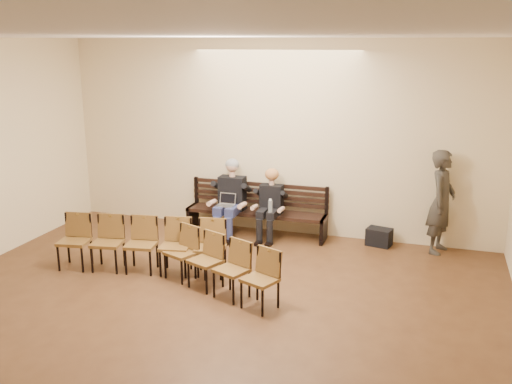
# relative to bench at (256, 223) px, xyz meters

# --- Properties ---
(ground) EXTENTS (10.00, 10.00, 0.00)m
(ground) POSITION_rel_bench_xyz_m (0.27, -4.65, -0.23)
(ground) COLOR brown
(ground) RESTS_ON ground
(room_walls) EXTENTS (8.02, 10.01, 3.51)m
(room_walls) POSITION_rel_bench_xyz_m (0.27, -3.86, 2.31)
(room_walls) COLOR beige
(room_walls) RESTS_ON ground
(bench) EXTENTS (2.60, 0.90, 0.45)m
(bench) POSITION_rel_bench_xyz_m (0.00, 0.00, 0.00)
(bench) COLOR black
(bench) RESTS_ON ground
(seated_man) EXTENTS (0.58, 0.81, 1.40)m
(seated_man) POSITION_rel_bench_xyz_m (-0.45, -0.12, 0.48)
(seated_man) COLOR black
(seated_man) RESTS_ON ground
(seated_woman) EXTENTS (0.49, 0.68, 1.15)m
(seated_woman) POSITION_rel_bench_xyz_m (0.30, -0.12, 0.35)
(seated_woman) COLOR black
(seated_woman) RESTS_ON ground
(laptop) EXTENTS (0.31, 0.25, 0.22)m
(laptop) POSITION_rel_bench_xyz_m (-0.47, -0.34, 0.33)
(laptop) COLOR silver
(laptop) RESTS_ON bench
(water_bottle) EXTENTS (0.09, 0.09, 0.25)m
(water_bottle) POSITION_rel_bench_xyz_m (0.39, -0.41, 0.35)
(water_bottle) COLOR silver
(water_bottle) RESTS_ON bench
(bag) EXTENTS (0.47, 0.37, 0.31)m
(bag) POSITION_rel_bench_xyz_m (2.22, 0.10, -0.07)
(bag) COLOR black
(bag) RESTS_ON ground
(passerby) EXTENTS (0.66, 0.83, 2.00)m
(passerby) POSITION_rel_bench_xyz_m (3.20, 0.10, 0.78)
(passerby) COLOR #33302A
(passerby) RESTS_ON ground
(chair_row_front) EXTENTS (1.96, 1.16, 0.80)m
(chair_row_front) POSITION_rel_bench_xyz_m (0.26, -2.54, 0.18)
(chair_row_front) COLOR brown
(chair_row_front) RESTS_ON ground
(chair_row_back) EXTENTS (2.65, 0.90, 0.85)m
(chair_row_back) POSITION_rel_bench_xyz_m (-1.15, -2.18, 0.20)
(chair_row_back) COLOR brown
(chair_row_back) RESTS_ON ground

